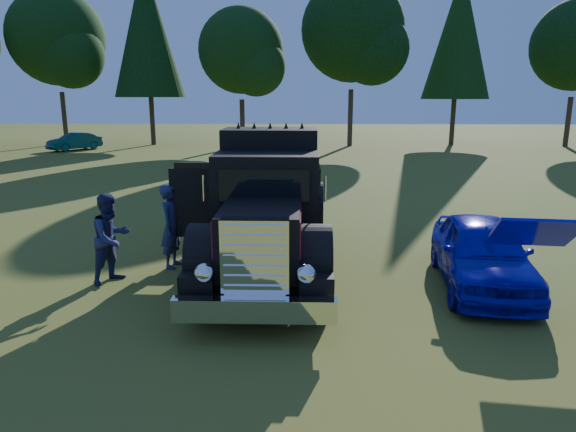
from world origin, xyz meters
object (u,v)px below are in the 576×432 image
(hotrod_coupe, at_px, (482,252))
(distant_teal_car, at_px, (75,142))
(diamond_t_truck, at_px, (268,214))
(spectator_near, at_px, (172,226))
(spectator_far, at_px, (111,238))

(hotrod_coupe, xyz_separation_m, distant_teal_car, (-19.33, 25.44, -0.10))
(diamond_t_truck, distance_m, hotrod_coupe, 4.38)
(spectator_near, xyz_separation_m, spectator_far, (-0.99, -0.94, -0.01))
(spectator_near, xyz_separation_m, distant_teal_car, (-12.93, 24.46, -0.33))
(hotrod_coupe, relative_size, distant_teal_car, 1.20)
(spectator_near, bearing_deg, spectator_far, 141.81)
(diamond_t_truck, relative_size, spectator_far, 3.92)
(hotrod_coupe, height_order, distant_teal_car, hotrod_coupe)
(diamond_t_truck, xyz_separation_m, spectator_near, (-2.13, 0.24, -0.35))
(hotrod_coupe, bearing_deg, distant_teal_car, 127.23)
(spectator_far, height_order, distant_teal_car, spectator_far)
(diamond_t_truck, distance_m, spectator_far, 3.21)
(hotrod_coupe, relative_size, spectator_near, 2.33)
(distant_teal_car, bearing_deg, diamond_t_truck, -22.76)
(diamond_t_truck, distance_m, distant_teal_car, 28.93)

